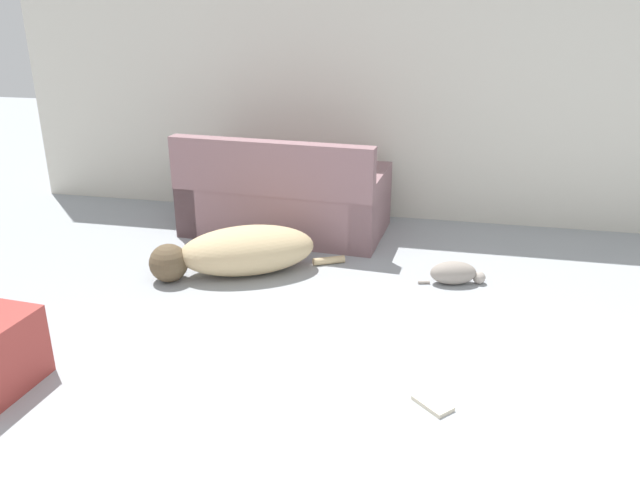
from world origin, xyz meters
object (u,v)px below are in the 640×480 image
at_px(cat, 455,273).
at_px(dog, 239,252).
at_px(book_cream, 433,403).
at_px(couch, 285,201).

bearing_deg(cat, dog, 172.10).
xyz_separation_m(dog, book_cream, (1.55, -1.41, -0.17)).
bearing_deg(book_cream, couch, 121.16).
xyz_separation_m(couch, dog, (-0.10, -0.98, -0.11)).
distance_m(cat, book_cream, 1.57).
xyz_separation_m(dog, cat, (1.64, 0.15, -0.10)).
bearing_deg(book_cream, cat, 86.53).
xyz_separation_m(cat, book_cream, (-0.09, -1.57, -0.07)).
relative_size(couch, book_cream, 7.91).
height_order(couch, cat, couch).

